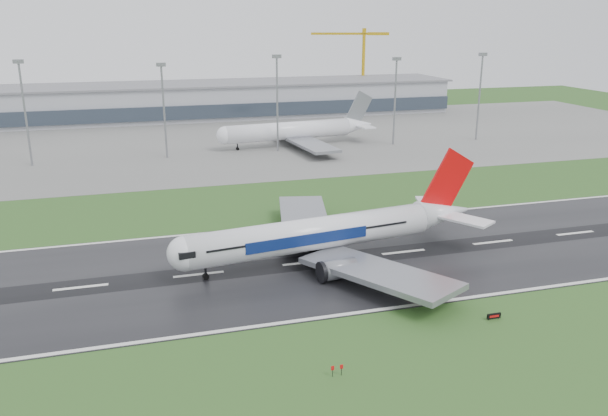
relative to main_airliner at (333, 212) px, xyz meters
name	(u,v)px	position (x,y,z in m)	size (l,w,h in m)	color
ground	(306,263)	(-5.51, -0.80, -9.31)	(520.00, 520.00, 0.00)	#274E1C
runway	(306,263)	(-5.51, -0.80, -9.26)	(400.00, 45.00, 0.10)	black
apron	(214,141)	(-5.51, 124.20, -9.27)	(400.00, 130.00, 0.08)	slate
terminal	(195,101)	(-5.51, 184.20, -1.81)	(240.00, 36.00, 15.00)	#94979F
main_airliner	(333,212)	(0.00, 0.00, 0.00)	(62.39, 59.42, 18.42)	white
parked_airliner	(295,121)	(21.48, 106.84, -0.31)	(60.89, 56.69, 17.85)	white
tower_crane	(363,67)	(83.33, 199.20, 10.59)	(39.93, 2.18, 39.80)	#C4950F
runway_sign	(494,316)	(15.85, -30.26, -8.79)	(2.30, 0.26, 1.04)	black
floodmast_1	(26,116)	(-65.75, 99.20, 6.29)	(0.64, 0.64, 31.20)	gray
floodmast_2	(164,113)	(-24.34, 99.20, 5.44)	(0.64, 0.64, 29.50)	gray
floodmast_3	(277,106)	(13.32, 99.20, 6.42)	(0.64, 0.64, 31.45)	gray
floodmast_4	(395,103)	(56.66, 99.20, 5.67)	(0.64, 0.64, 29.95)	gray
floodmast_5	(479,99)	(90.79, 99.20, 6.17)	(0.64, 0.64, 30.96)	gray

